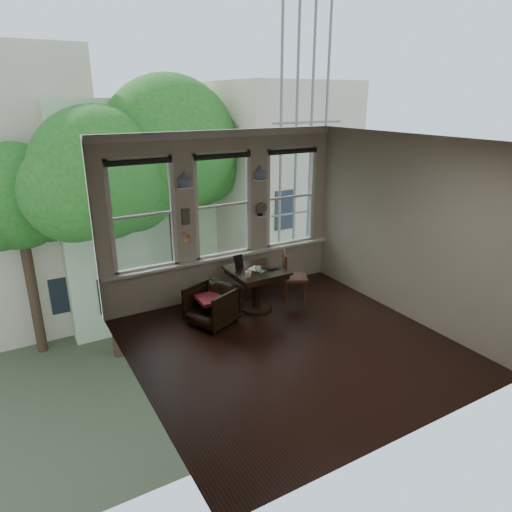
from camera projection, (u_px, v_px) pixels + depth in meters
ground at (290, 345)px, 6.85m from camera, size 4.50×4.50×0.00m
ceiling at (296, 140)px, 5.86m from camera, size 4.50×4.50×0.00m
wall_back at (222, 216)px, 8.20m from camera, size 4.50×0.00×4.50m
wall_front at (421, 314)px, 4.52m from camera, size 4.50×0.00×4.50m
wall_left at (133, 282)px, 5.30m from camera, size 0.00×4.50×4.50m
wall_right at (407, 229)px, 7.42m from camera, size 0.00×4.50×4.50m
window_left at (142, 215)px, 7.45m from camera, size 1.10×0.12×1.90m
window_center at (222, 205)px, 8.13m from camera, size 1.10×0.12×1.90m
window_right at (289, 197)px, 8.81m from camera, size 1.10×0.12×1.90m
shelf_left at (185, 188)px, 7.58m from camera, size 0.26×0.16×0.03m
shelf_right at (260, 180)px, 8.26m from camera, size 0.26×0.16×0.03m
intercom at (186, 217)px, 7.77m from camera, size 0.14×0.06×0.28m
sticky_notes at (186, 236)px, 7.89m from camera, size 0.16×0.01×0.24m
desk_fan at (260, 211)px, 8.43m from camera, size 0.20×0.20×0.24m
vase_left at (184, 179)px, 7.53m from camera, size 0.24×0.24×0.25m
vase_right at (260, 172)px, 8.21m from camera, size 0.24×0.24×0.25m
table at (256, 289)px, 7.89m from camera, size 0.90×0.90×0.75m
armchair_left at (212, 305)px, 7.40m from camera, size 0.93×0.92×0.65m
cushion_red at (212, 298)px, 7.36m from camera, size 0.45×0.45×0.06m
side_chair_right at (295, 277)px, 8.21m from camera, size 0.57×0.57×0.92m
laptop at (272, 269)px, 7.75m from camera, size 0.35×0.23×0.03m
mug at (248, 274)px, 7.42m from camera, size 0.12×0.12×0.10m
drinking_glass at (259, 269)px, 7.63m from camera, size 0.12×0.12×0.10m
tablet at (239, 261)px, 7.83m from camera, size 0.16×0.09×0.22m
papers at (258, 269)px, 7.77m from camera, size 0.32×0.36×0.00m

